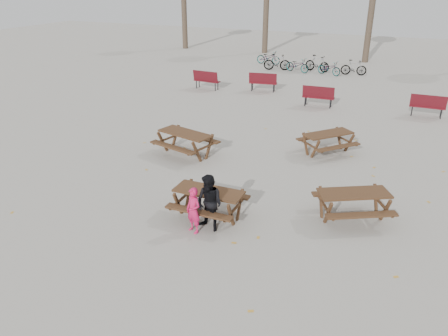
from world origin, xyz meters
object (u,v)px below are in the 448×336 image
at_px(adult, 209,203).
at_px(picnic_table_far, 327,143).
at_px(main_picnic_table, 209,197).
at_px(picnic_table_north, 186,144).
at_px(picnic_table_east, 353,206).
at_px(food_tray, 215,195).
at_px(child, 193,210).
at_px(soda_bottle, 211,191).

xyz_separation_m(adult, picnic_table_far, (1.68, 6.28, -0.36)).
xyz_separation_m(main_picnic_table, picnic_table_north, (-2.58, 3.58, -0.17)).
height_order(picnic_table_east, picnic_table_far, picnic_table_east).
xyz_separation_m(food_tray, picnic_table_north, (-2.85, 3.76, -0.37)).
bearing_deg(picnic_table_north, food_tray, -38.33).
bearing_deg(child, picnic_table_far, 94.79).
bearing_deg(picnic_table_far, main_picnic_table, -157.04).
bearing_deg(picnic_table_north, main_picnic_table, -39.63).
height_order(adult, picnic_table_north, adult).
height_order(main_picnic_table, soda_bottle, soda_bottle).
bearing_deg(picnic_table_east, adult, -177.46).
xyz_separation_m(main_picnic_table, child, (-0.04, -0.80, 0.01)).
distance_m(main_picnic_table, food_tray, 0.38).
height_order(main_picnic_table, adult, adult).
height_order(adult, picnic_table_east, adult).
distance_m(main_picnic_table, picnic_table_north, 4.42).
xyz_separation_m(main_picnic_table, food_tray, (0.26, -0.18, 0.21)).
relative_size(main_picnic_table, food_tray, 10.00).
height_order(child, picnic_table_far, child).
relative_size(main_picnic_table, picnic_table_east, 1.00).
bearing_deg(child, main_picnic_table, 109.19).
bearing_deg(child, picnic_table_north, 142.00).
relative_size(picnic_table_east, picnic_table_north, 0.92).
xyz_separation_m(adult, picnic_table_east, (3.19, 1.94, -0.35)).
relative_size(soda_bottle, child, 0.14).
distance_m(adult, picnic_table_north, 5.03).
bearing_deg(adult, child, -127.03).
height_order(child, picnic_table_east, child).
bearing_deg(child, picnic_table_east, 53.83).
relative_size(adult, picnic_table_east, 0.82).
distance_m(food_tray, picnic_table_east, 3.59).
height_order(main_picnic_table, picnic_table_far, main_picnic_table).
bearing_deg(child, adult, 60.81).
xyz_separation_m(food_tray, picnic_table_east, (3.20, 1.57, -0.41)).
bearing_deg(picnic_table_far, picnic_table_north, 157.18).
distance_m(child, adult, 0.43).
bearing_deg(main_picnic_table, picnic_table_east, 21.87).
bearing_deg(food_tray, child, -116.03).
bearing_deg(child, soda_bottle, 99.14).
bearing_deg(adult, picnic_table_north, 138.71).
relative_size(adult, picnic_table_north, 0.76).
xyz_separation_m(picnic_table_east, picnic_table_north, (-6.05, 2.19, 0.03)).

